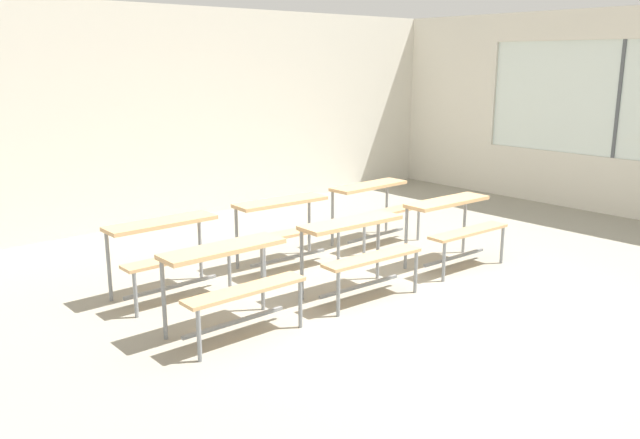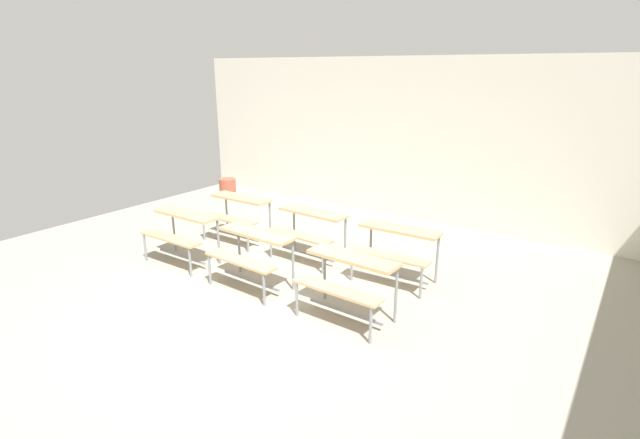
# 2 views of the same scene
# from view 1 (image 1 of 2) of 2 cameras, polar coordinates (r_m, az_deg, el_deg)

# --- Properties ---
(ground) EXTENTS (10.00, 9.00, 0.05)m
(ground) POSITION_cam_1_polar(r_m,az_deg,el_deg) (6.39, 8.06, -7.23)
(ground) COLOR gray
(wall_back) EXTENTS (10.00, 0.12, 3.00)m
(wall_back) POSITION_cam_1_polar(r_m,az_deg,el_deg) (9.57, -12.50, 8.99)
(wall_back) COLOR silver
(wall_back) RESTS_ON ground
(desk_bench_r0c0) EXTENTS (1.10, 0.59, 0.74)m
(desk_bench_r0c0) POSITION_cam_1_polar(r_m,az_deg,el_deg) (5.47, -7.85, -4.37)
(desk_bench_r0c0) COLOR tan
(desk_bench_r0c0) RESTS_ON ground
(desk_bench_r0c1) EXTENTS (1.12, 0.64, 0.74)m
(desk_bench_r0c1) POSITION_cam_1_polar(r_m,az_deg,el_deg) (6.29, 3.39, -1.83)
(desk_bench_r0c1) COLOR tan
(desk_bench_r0c1) RESTS_ON ground
(desk_bench_r0c2) EXTENTS (1.12, 0.63, 0.74)m
(desk_bench_r0c2) POSITION_cam_1_polar(r_m,az_deg,el_deg) (7.35, 11.74, 0.22)
(desk_bench_r0c2) COLOR tan
(desk_bench_r0c2) RESTS_ON ground
(desk_bench_r1c0) EXTENTS (1.10, 0.60, 0.74)m
(desk_bench_r1c0) POSITION_cam_1_polar(r_m,az_deg,el_deg) (6.43, -13.28, -1.83)
(desk_bench_r1c0) COLOR tan
(desk_bench_r1c0) RESTS_ON ground
(desk_bench_r1c1) EXTENTS (1.13, 0.65, 0.74)m
(desk_bench_r1c1) POSITION_cam_1_polar(r_m,az_deg,el_deg) (7.20, -2.95, 0.21)
(desk_bench_r1c1) COLOR tan
(desk_bench_r1c1) RESTS_ON ground
(desk_bench_r1c2) EXTENTS (1.12, 0.62, 0.74)m
(desk_bench_r1c2) POSITION_cam_1_polar(r_m,az_deg,el_deg) (8.14, 4.87, 1.79)
(desk_bench_r1c2) COLOR tan
(desk_bench_r1c2) RESTS_ON ground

